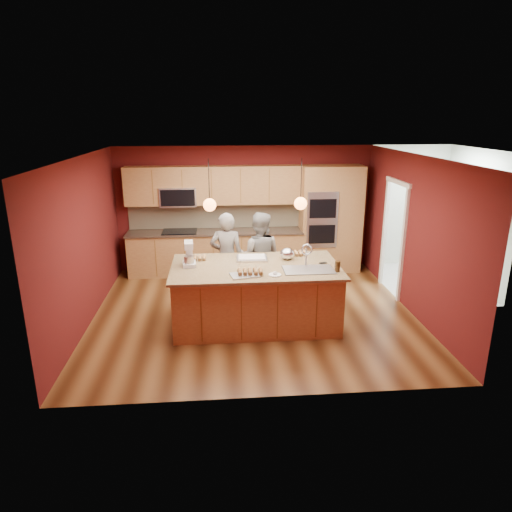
{
  "coord_description": "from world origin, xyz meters",
  "views": [
    {
      "loc": [
        -0.59,
        -7.31,
        3.33
      ],
      "look_at": [
        0.03,
        -0.1,
        1.07
      ],
      "focal_mm": 32.0,
      "sensor_mm": 36.0,
      "label": 1
    }
  ],
  "objects": [
    {
      "name": "person_left",
      "position": [
        -0.44,
        0.63,
        0.83
      ],
      "size": [
        0.64,
        0.45,
        1.67
      ],
      "primitive_type": "imported",
      "rotation": [
        0.0,
        0.0,
        3.05
      ],
      "color": "black",
      "rests_on": "floor"
    },
    {
      "name": "person_right",
      "position": [
        0.15,
        0.63,
        0.83
      ],
      "size": [
        0.93,
        0.8,
        1.66
      ],
      "primitive_type": "imported",
      "rotation": [
        0.0,
        0.0,
        2.91
      ],
      "color": "slate",
      "rests_on": "floor"
    },
    {
      "name": "doorway_trim",
      "position": [
        2.73,
        0.8,
        1.05
      ],
      "size": [
        0.08,
        1.11,
        2.2
      ],
      "primitive_type": null,
      "color": "white",
      "rests_on": "wall_right"
    },
    {
      "name": "wall_left",
      "position": [
        -2.75,
        0.0,
        1.35
      ],
      "size": [
        0.0,
        5.0,
        5.0
      ],
      "primitive_type": "plane",
      "rotation": [
        1.57,
        0.0,
        1.57
      ],
      "color": "#541414",
      "rests_on": "ground"
    },
    {
      "name": "pendant_right",
      "position": [
        0.7,
        -0.38,
        2.0
      ],
      "size": [
        0.2,
        0.2,
        0.8
      ],
      "color": "black",
      "rests_on": "ceiling"
    },
    {
      "name": "ceiling",
      "position": [
        0.0,
        0.0,
        2.7
      ],
      "size": [
        5.5,
        5.5,
        0.0
      ],
      "primitive_type": "plane",
      "rotation": [
        3.14,
        0.0,
        0.0
      ],
      "color": "white",
      "rests_on": "ground"
    },
    {
      "name": "stand_mixer",
      "position": [
        -1.06,
        -0.28,
        1.17
      ],
      "size": [
        0.23,
        0.31,
        0.4
      ],
      "rotation": [
        0.0,
        0.0,
        0.08
      ],
      "color": "silver",
      "rests_on": "island"
    },
    {
      "name": "laundry_room",
      "position": [
        4.35,
        1.2,
        1.95
      ],
      "size": [
        2.6,
        2.7,
        2.7
      ],
      "color": "beige",
      "rests_on": "ground"
    },
    {
      "name": "wall_right",
      "position": [
        2.75,
        0.0,
        1.35
      ],
      "size": [
        0.0,
        5.0,
        5.0
      ],
      "primitive_type": "plane",
      "rotation": [
        1.57,
        0.0,
        -1.57
      ],
      "color": "#541414",
      "rests_on": "ground"
    },
    {
      "name": "phone",
      "position": [
        1.11,
        -0.34,
        1.0
      ],
      "size": [
        0.14,
        0.1,
        0.01
      ],
      "primitive_type": "cube",
      "rotation": [
        0.0,
        0.0,
        0.3
      ],
      "color": "black",
      "rests_on": "island"
    },
    {
      "name": "cooling_rack",
      "position": [
        -0.2,
        -0.83,
        1.01
      ],
      "size": [
        0.47,
        0.38,
        0.02
      ],
      "primitive_type": "cube",
      "rotation": [
        0.0,
        0.0,
        0.2
      ],
      "color": "#B2B3B9",
      "rests_on": "island"
    },
    {
      "name": "cabinet_run",
      "position": [
        -0.68,
        2.25,
        0.98
      ],
      "size": [
        3.74,
        0.64,
        2.3
      ],
      "color": "#9A603A",
      "rests_on": "floor"
    },
    {
      "name": "pendant_left",
      "position": [
        -0.71,
        -0.38,
        2.0
      ],
      "size": [
        0.2,
        0.2,
        0.8
      ],
      "color": "black",
      "rests_on": "ceiling"
    },
    {
      "name": "wall_back",
      "position": [
        0.0,
        2.5,
        1.35
      ],
      "size": [
        5.5,
        0.0,
        5.5
      ],
      "primitive_type": "plane",
      "rotation": [
        1.57,
        0.0,
        0.0
      ],
      "color": "#541414",
      "rests_on": "ground"
    },
    {
      "name": "cupcakes_rack",
      "position": [
        -0.12,
        -0.79,
        1.05
      ],
      "size": [
        0.4,
        0.24,
        0.07
      ],
      "primitive_type": null,
      "color": "tan",
      "rests_on": "island"
    },
    {
      "name": "mixing_bowl",
      "position": [
        0.56,
        -0.08,
        1.09
      ],
      "size": [
        0.24,
        0.24,
        0.2
      ],
      "primitive_type": "ellipsoid",
      "color": "silver",
      "rests_on": "island"
    },
    {
      "name": "oven_column",
      "position": [
        1.85,
        2.19,
        1.15
      ],
      "size": [
        1.3,
        0.62,
        2.3
      ],
      "color": "#9A603A",
      "rests_on": "floor"
    },
    {
      "name": "dryer",
      "position": [
        4.17,
        1.47,
        0.53
      ],
      "size": [
        0.81,
        0.82,
        1.06
      ],
      "primitive_type": "cube",
      "rotation": [
        0.0,
        0.0,
        -0.26
      ],
      "color": "silver",
      "rests_on": "floor"
    },
    {
      "name": "tumbler",
      "position": [
        1.24,
        -0.76,
        1.08
      ],
      "size": [
        0.08,
        0.08,
        0.17
      ],
      "primitive_type": "cylinder",
      "color": "#36230E",
      "rests_on": "island"
    },
    {
      "name": "island",
      "position": [
        0.01,
        -0.38,
        0.51
      ],
      "size": [
        2.7,
        1.51,
        1.37
      ],
      "color": "#9A603A",
      "rests_on": "floor"
    },
    {
      "name": "cupcakes_right",
      "position": [
        0.79,
        0.14,
        1.03
      ],
      "size": [
        0.3,
        0.23,
        0.07
      ],
      "primitive_type": null,
      "color": "tan",
      "rests_on": "island"
    },
    {
      "name": "cupcakes_left",
      "position": [
        -0.91,
        0.03,
        1.03
      ],
      "size": [
        0.23,
        0.23,
        0.07
      ],
      "primitive_type": null,
      "color": "tan",
      "rests_on": "island"
    },
    {
      "name": "plate",
      "position": [
        0.25,
        -0.85,
        1.0
      ],
      "size": [
        0.2,
        0.2,
        0.01
      ],
      "primitive_type": "cylinder",
      "color": "silver",
      "rests_on": "island"
    },
    {
      "name": "washer",
      "position": [
        4.2,
        0.93,
        0.52
      ],
      "size": [
        0.69,
        0.71,
        1.03
      ],
      "primitive_type": "cube",
      "rotation": [
        0.0,
        0.0,
        -0.08
      ],
      "color": "silver",
      "rests_on": "floor"
    },
    {
      "name": "floor",
      "position": [
        0.0,
        0.0,
        0.0
      ],
      "size": [
        5.5,
        5.5,
        0.0
      ],
      "primitive_type": "plane",
      "color": "#44240F",
      "rests_on": "ground"
    },
    {
      "name": "sheet_cake",
      "position": [
        -0.03,
        -0.02,
        1.02
      ],
      "size": [
        0.53,
        0.4,
        0.05
      ],
      "rotation": [
        0.0,
        0.0,
        -0.04
      ],
      "color": "silver",
      "rests_on": "island"
    },
    {
      "name": "wall_front",
      "position": [
        0.0,
        -2.5,
        1.35
      ],
      "size": [
        5.5,
        0.0,
        5.5
      ],
      "primitive_type": "plane",
      "rotation": [
        -1.57,
        0.0,
        0.0
      ],
      "color": "#541414",
      "rests_on": "ground"
    }
  ]
}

